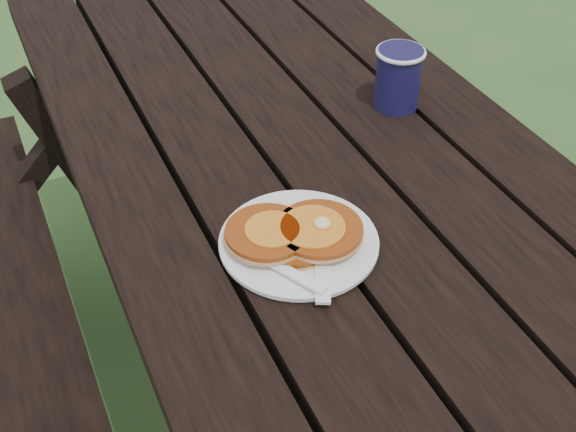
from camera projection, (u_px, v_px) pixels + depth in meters
name	position (u px, v px, depth m)	size (l,w,h in m)	color
picnic_table	(322.00, 329.00, 1.41)	(1.36, 1.80, 0.75)	black
plate	(299.00, 243.00, 1.02)	(0.22, 0.22, 0.01)	white
pancake_stack	(295.00, 233.00, 1.01)	(0.19, 0.15, 0.04)	#984011
knife	(322.00, 255.00, 0.99)	(0.02, 0.18, 0.01)	white
fork	(291.00, 273.00, 0.96)	(0.03, 0.16, 0.01)	white
coffee_cup	(398.00, 75.00, 1.27)	(0.09, 0.09, 0.11)	#15123C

